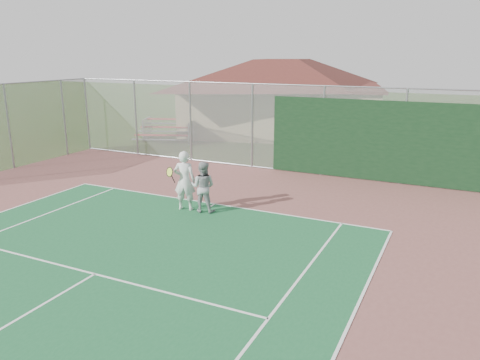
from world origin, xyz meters
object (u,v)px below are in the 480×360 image
object	(u,v)px
player_white_front	(184,181)
player_grey_back	(203,187)
bleachers	(168,129)
clubhouse	(282,89)

from	to	relation	value
player_white_front	player_grey_back	world-z (taller)	player_white_front
bleachers	player_white_front	size ratio (longest dim) A/B	2.00
player_white_front	player_grey_back	bearing A→B (deg)	174.52
player_white_front	clubhouse	bearing A→B (deg)	-94.35
player_white_front	player_grey_back	distance (m)	0.62
player_grey_back	player_white_front	bearing A→B (deg)	-3.57
clubhouse	player_white_front	xyz separation A→B (m)	(2.50, -14.85, -1.69)
clubhouse	bleachers	size ratio (longest dim) A/B	3.68
clubhouse	player_grey_back	world-z (taller)	clubhouse
clubhouse	bleachers	xyz separation A→B (m)	(-4.75, -5.05, -2.01)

